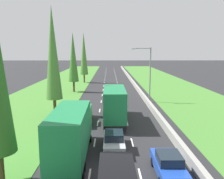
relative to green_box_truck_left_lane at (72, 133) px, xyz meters
name	(u,v)px	position (x,y,z in m)	size (l,w,h in m)	color
ground_plane	(111,84)	(3.28, 42.39, -2.18)	(300.00, 300.00, 0.00)	#28282B
grass_verge_left	(61,84)	(-9.37, 42.39, -2.16)	(14.00, 140.00, 0.04)	#478433
grass_verge_right	(167,84)	(17.63, 42.39, -2.16)	(14.00, 140.00, 0.04)	#478433
median_barrier	(133,83)	(8.98, 42.39, -1.76)	(0.44, 120.00, 0.85)	#9E9B93
lane_markings	(111,84)	(3.28, 42.39, -2.18)	(3.64, 116.00, 0.01)	white
green_box_truck_left_lane	(72,133)	(0.00, 0.00, 0.00)	(2.46, 9.40, 4.18)	black
silver_sedan_centre_lane	(114,141)	(3.30, 1.73, -1.37)	(1.82, 4.50, 1.64)	silver
green_box_truck_centre_lane	(114,104)	(3.50, 9.99, 0.00)	(2.46, 9.40, 4.18)	black
white_hatchback_centre_lane	(113,98)	(3.49, 20.11, -1.35)	(1.74, 3.90, 1.72)	white
blue_sedan_right_lane	(168,165)	(6.93, -2.64, -1.37)	(1.82, 4.50, 1.64)	#1E47B7
black_sedan_left_lane	(83,117)	(-0.15, 9.32, -1.37)	(1.82, 4.50, 1.64)	black
poplar_tree_second	(53,53)	(-4.33, 13.14, 5.95)	(2.15, 2.15, 14.16)	#4C3823
poplar_tree_third	(73,57)	(-4.44, 31.03, 4.95)	(2.10, 2.10, 12.17)	#4C3823
poplar_tree_fourth	(84,54)	(-3.80, 45.49, 5.45)	(2.13, 2.13, 13.17)	#4C3823
street_light_mast	(148,71)	(9.24, 20.92, 3.05)	(3.20, 0.28, 9.00)	gray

